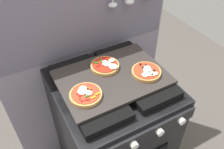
% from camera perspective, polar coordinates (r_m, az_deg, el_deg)
% --- Properties ---
extents(kitchen_backsplash, '(1.10, 0.09, 1.55)m').
position_cam_1_polar(kitchen_backsplash, '(1.50, -6.06, 3.49)').
color(kitchen_backsplash, gray).
rests_on(kitchen_backsplash, ground_plane).
extents(stove, '(0.60, 0.64, 0.90)m').
position_cam_1_polar(stove, '(1.53, 0.03, -13.47)').
color(stove, black).
rests_on(stove, ground_plane).
extents(baking_tray, '(0.54, 0.38, 0.02)m').
position_cam_1_polar(baking_tray, '(1.19, 0.00, -0.65)').
color(baking_tray, '#2D2826').
rests_on(baking_tray, stove).
extents(pizza_left, '(0.15, 0.15, 0.03)m').
position_cam_1_polar(pizza_left, '(1.08, -6.49, -4.82)').
color(pizza_left, tan).
rests_on(pizza_left, baking_tray).
extents(pizza_right, '(0.15, 0.15, 0.03)m').
position_cam_1_polar(pizza_right, '(1.20, 8.49, 0.70)').
color(pizza_right, '#C18947').
rests_on(pizza_right, baking_tray).
extents(pizza_center, '(0.15, 0.15, 0.03)m').
position_cam_1_polar(pizza_center, '(1.23, -1.47, 2.25)').
color(pizza_center, tan).
rests_on(pizza_center, baking_tray).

